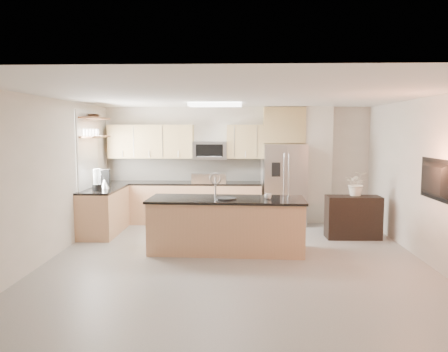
{
  "coord_description": "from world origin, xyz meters",
  "views": [
    {
      "loc": [
        0.06,
        -6.75,
        2.08
      ],
      "look_at": [
        -0.22,
        1.3,
        1.23
      ],
      "focal_mm": 35.0,
      "sensor_mm": 36.0,
      "label": 1
    }
  ],
  "objects_px": {
    "coffee_maker": "(105,179)",
    "bowl": "(94,115)",
    "range": "(210,202)",
    "blender": "(97,181)",
    "credenza": "(353,217)",
    "cup": "(268,196)",
    "refrigerator": "(284,184)",
    "television": "(431,179)",
    "island": "(226,225)",
    "kettle": "(105,184)",
    "microwave": "(210,150)",
    "platter": "(226,198)",
    "flower_vase": "(357,177)"
  },
  "relations": [
    {
      "from": "range",
      "to": "credenza",
      "type": "xyz_separation_m",
      "value": [
        2.86,
        -1.31,
        -0.06
      ]
    },
    {
      "from": "blender",
      "to": "television",
      "type": "bearing_deg",
      "value": -16.84
    },
    {
      "from": "island",
      "to": "cup",
      "type": "bearing_deg",
      "value": -3.83
    },
    {
      "from": "bowl",
      "to": "blender",
      "type": "bearing_deg",
      "value": -69.58
    },
    {
      "from": "island",
      "to": "flower_vase",
      "type": "bearing_deg",
      "value": 24.97
    },
    {
      "from": "kettle",
      "to": "microwave",
      "type": "bearing_deg",
      "value": 31.73
    },
    {
      "from": "flower_vase",
      "to": "television",
      "type": "relative_size",
      "value": 0.67
    },
    {
      "from": "refrigerator",
      "to": "cup",
      "type": "relative_size",
      "value": 14.88
    },
    {
      "from": "coffee_maker",
      "to": "bowl",
      "type": "height_order",
      "value": "bowl"
    },
    {
      "from": "platter",
      "to": "kettle",
      "type": "relative_size",
      "value": 1.6
    },
    {
      "from": "credenza",
      "to": "television",
      "type": "xyz_separation_m",
      "value": [
        0.65,
        -1.81,
        0.94
      ]
    },
    {
      "from": "credenza",
      "to": "television",
      "type": "height_order",
      "value": "television"
    },
    {
      "from": "kettle",
      "to": "television",
      "type": "height_order",
      "value": "television"
    },
    {
      "from": "cup",
      "to": "bowl",
      "type": "xyz_separation_m",
      "value": [
        -3.4,
        1.42,
        1.41
      ]
    },
    {
      "from": "microwave",
      "to": "flower_vase",
      "type": "xyz_separation_m",
      "value": [
        2.92,
        -1.39,
        -0.45
      ]
    },
    {
      "from": "coffee_maker",
      "to": "refrigerator",
      "type": "bearing_deg",
      "value": 12.38
    },
    {
      "from": "island",
      "to": "range",
      "type": "bearing_deg",
      "value": 103.12
    },
    {
      "from": "refrigerator",
      "to": "bowl",
      "type": "bearing_deg",
      "value": -166.84
    },
    {
      "from": "island",
      "to": "blender",
      "type": "bearing_deg",
      "value": 163.11
    },
    {
      "from": "refrigerator",
      "to": "television",
      "type": "bearing_deg",
      "value": -58.96
    },
    {
      "from": "island",
      "to": "blender",
      "type": "relative_size",
      "value": 6.37
    },
    {
      "from": "blender",
      "to": "bowl",
      "type": "relative_size",
      "value": 1.15
    },
    {
      "from": "bowl",
      "to": "television",
      "type": "bearing_deg",
      "value": -20.56
    },
    {
      "from": "flower_vase",
      "to": "island",
      "type": "bearing_deg",
      "value": -157.24
    },
    {
      "from": "flower_vase",
      "to": "credenza",
      "type": "bearing_deg",
      "value": -142.13
    },
    {
      "from": "cup",
      "to": "microwave",
      "type": "bearing_deg",
      "value": 114.65
    },
    {
      "from": "platter",
      "to": "kettle",
      "type": "xyz_separation_m",
      "value": [
        -2.46,
        1.24,
        0.09
      ]
    },
    {
      "from": "coffee_maker",
      "to": "blender",
      "type": "bearing_deg",
      "value": -87.95
    },
    {
      "from": "bowl",
      "to": "flower_vase",
      "type": "relative_size",
      "value": 0.51
    },
    {
      "from": "refrigerator",
      "to": "island",
      "type": "height_order",
      "value": "refrigerator"
    },
    {
      "from": "refrigerator",
      "to": "television",
      "type": "height_order",
      "value": "refrigerator"
    },
    {
      "from": "range",
      "to": "bowl",
      "type": "bearing_deg",
      "value": -156.89
    },
    {
      "from": "island",
      "to": "kettle",
      "type": "bearing_deg",
      "value": 156.77
    },
    {
      "from": "island",
      "to": "coffee_maker",
      "type": "height_order",
      "value": "island"
    },
    {
      "from": "coffee_maker",
      "to": "credenza",
      "type": "bearing_deg",
      "value": -5.1
    },
    {
      "from": "platter",
      "to": "bowl",
      "type": "xyz_separation_m",
      "value": [
        -2.69,
        1.41,
        1.45
      ]
    },
    {
      "from": "credenza",
      "to": "bowl",
      "type": "bearing_deg",
      "value": 174.92
    },
    {
      "from": "blender",
      "to": "flower_vase",
      "type": "bearing_deg",
      "value": 1.93
    },
    {
      "from": "credenza",
      "to": "coffee_maker",
      "type": "relative_size",
      "value": 2.89
    },
    {
      "from": "credenza",
      "to": "coffee_maker",
      "type": "height_order",
      "value": "coffee_maker"
    },
    {
      "from": "credenza",
      "to": "cup",
      "type": "height_order",
      "value": "cup"
    },
    {
      "from": "cup",
      "to": "coffee_maker",
      "type": "height_order",
      "value": "coffee_maker"
    },
    {
      "from": "range",
      "to": "blender",
      "type": "height_order",
      "value": "blender"
    },
    {
      "from": "range",
      "to": "bowl",
      "type": "distance_m",
      "value": 3.1
    },
    {
      "from": "cup",
      "to": "kettle",
      "type": "height_order",
      "value": "kettle"
    },
    {
      "from": "credenza",
      "to": "flower_vase",
      "type": "xyz_separation_m",
      "value": [
        0.07,
        0.05,
        0.77
      ]
    },
    {
      "from": "island",
      "to": "credenza",
      "type": "distance_m",
      "value": 2.61
    },
    {
      "from": "microwave",
      "to": "island",
      "type": "height_order",
      "value": "microwave"
    },
    {
      "from": "credenza",
      "to": "bowl",
      "type": "relative_size",
      "value": 2.78
    },
    {
      "from": "cup",
      "to": "kettle",
      "type": "bearing_deg",
      "value": 158.51
    }
  ]
}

